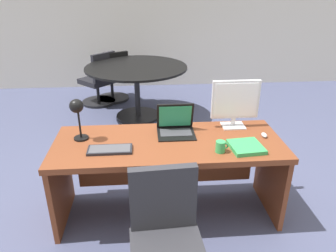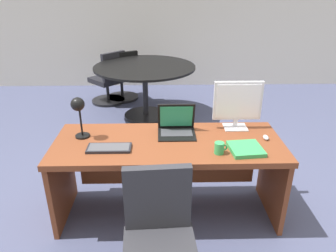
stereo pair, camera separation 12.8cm
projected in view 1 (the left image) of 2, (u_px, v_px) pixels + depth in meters
The scene contains 14 objects.
ground at pixel (159, 138), 4.24m from camera, with size 12.00×12.00×0.00m, color #474C6B.
back_wall at pixel (152, 11), 5.81m from camera, with size 10.00×0.10×2.80m, color silver.
desk at pixel (168, 158), 2.70m from camera, with size 1.86×0.72×0.72m.
monitor at pixel (235, 101), 2.74m from camera, with size 0.41×0.16×0.43m.
laptop at pixel (175, 124), 2.71m from camera, with size 0.31×0.27×0.25m.
keyboard at pixel (110, 150), 2.43m from camera, with size 0.34×0.15×0.02m.
mouse at pixel (264, 135), 2.65m from camera, with size 0.04×0.08×0.03m.
desk_lamp at pixel (77, 111), 2.49m from camera, with size 0.12×0.14×0.36m.
book at pixel (246, 147), 2.46m from camera, with size 0.26×0.27×0.03m.
coffee_mug at pixel (221, 147), 2.41m from camera, with size 0.10×0.07×0.09m.
office_chair at pixel (167, 251), 2.04m from camera, with size 0.56×0.56×0.87m.
meeting_table at pixel (137, 79), 4.63m from camera, with size 1.47×1.47×0.79m.
meeting_chair_near at pixel (99, 84), 5.26m from camera, with size 0.66×0.66×0.88m.
meeting_chair_far at pixel (113, 80), 5.41m from camera, with size 0.62×0.63×0.86m.
Camera 1 is at (-0.18, -2.29, 1.92)m, focal length 34.00 mm.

